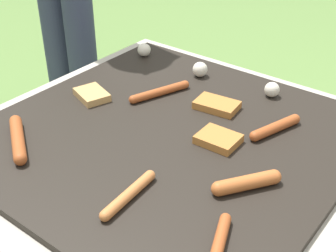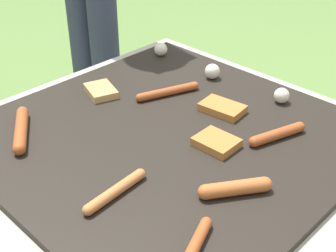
% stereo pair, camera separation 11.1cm
% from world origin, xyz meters
% --- Properties ---
extents(ground_plane, '(14.00, 14.00, 0.00)m').
position_xyz_m(ground_plane, '(0.00, 0.00, 0.00)').
color(ground_plane, '#608442').
extents(grill, '(0.95, 0.95, 0.41)m').
position_xyz_m(grill, '(0.00, 0.00, 0.20)').
color(grill, '#B2AA9E').
rests_on(grill, ground_plane).
extents(sausage_back_right, '(0.08, 0.16, 0.02)m').
position_xyz_m(sausage_back_right, '(0.31, -0.25, 0.42)').
color(sausage_back_right, '#A34C23').
rests_on(sausage_back_right, grill).
extents(sausage_back_center, '(0.08, 0.18, 0.02)m').
position_xyz_m(sausage_back_center, '(-0.14, 0.14, 0.42)').
color(sausage_back_center, '#A34C23').
rests_on(sausage_back_center, grill).
extents(sausage_mid_left, '(0.03, 0.17, 0.02)m').
position_xyz_m(sausage_mid_left, '(0.09, -0.24, 0.42)').
color(sausage_mid_left, '#C6753D').
rests_on(sausage_mid_left, grill).
extents(sausage_front_right, '(0.17, 0.12, 0.03)m').
position_xyz_m(sausage_front_right, '(-0.25, -0.26, 0.42)').
color(sausage_front_right, '#A34C23').
rests_on(sausage_front_right, grill).
extents(sausage_mid_right, '(0.07, 0.16, 0.03)m').
position_xyz_m(sausage_mid_right, '(0.20, 0.17, 0.42)').
color(sausage_mid_right, '#A34C23').
rests_on(sausage_mid_right, grill).
extents(sausage_front_center, '(0.10, 0.14, 0.03)m').
position_xyz_m(sausage_front_center, '(0.26, -0.07, 0.42)').
color(sausage_front_center, '#B7602D').
rests_on(sausage_front_center, grill).
extents(bread_slice_right, '(0.12, 0.10, 0.02)m').
position_xyz_m(bread_slice_right, '(-0.28, 0.01, 0.42)').
color(bread_slice_right, tan).
rests_on(bread_slice_right, grill).
extents(bread_slice_left, '(0.10, 0.08, 0.02)m').
position_xyz_m(bread_slice_left, '(0.12, 0.04, 0.42)').
color(bread_slice_left, '#B27033').
rests_on(bread_slice_left, grill).
extents(bread_slice_center, '(0.12, 0.09, 0.02)m').
position_xyz_m(bread_slice_center, '(0.03, 0.18, 0.42)').
color(bread_slice_center, '#B27033').
rests_on(bread_slice_center, grill).
extents(mushroom_row, '(0.74, 0.07, 0.05)m').
position_xyz_m(mushroom_row, '(-0.01, 0.32, 0.43)').
color(mushroom_row, silver).
rests_on(mushroom_row, grill).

